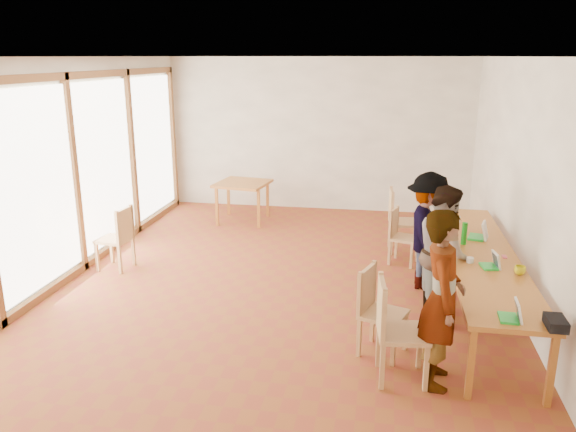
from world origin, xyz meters
name	(u,v)px	position (x,y,z in m)	size (l,w,h in m)	color
ground	(282,282)	(0.00, 0.00, 0.00)	(8.00, 8.00, 0.00)	brown
wall_back	(318,135)	(0.00, 4.00, 1.50)	(6.00, 0.10, 3.00)	white
wall_front	(167,305)	(0.00, -4.00, 1.50)	(6.00, 0.10, 3.00)	white
wall_right	(524,185)	(3.00, 0.00, 1.50)	(0.10, 8.00, 3.00)	white
window_wall	(73,168)	(-2.96, 0.00, 1.50)	(0.10, 8.00, 3.00)	white
ceiling	(281,55)	(0.00, 0.00, 3.02)	(6.00, 8.00, 0.04)	white
communal_table	(480,256)	(2.50, -0.45, 0.70)	(0.80, 4.00, 0.75)	#AE6226
side_table	(243,186)	(-1.26, 2.83, 0.67)	(0.90, 0.90, 0.75)	#AE6226
chair_near	(392,320)	(1.45, -2.16, 0.62)	(0.51, 0.51, 0.54)	tan
chair_mid	(375,301)	(1.28, -1.66, 0.57)	(0.55, 0.55, 0.49)	tan
chair_far	(399,230)	(1.58, 1.08, 0.51)	(0.49, 0.49, 0.44)	tan
chair_empty	(398,214)	(1.56, 1.59, 0.62)	(0.50, 0.50, 0.53)	tan
chair_spare	(120,232)	(-2.40, 0.11, 0.57)	(0.48, 0.48, 0.49)	tan
person_near	(442,299)	(1.89, -2.15, 0.86)	(0.62, 0.41, 1.71)	gray
person_mid	(444,252)	(2.06, -0.64, 0.80)	(0.77, 0.60, 1.59)	gray
person_far	(427,231)	(1.92, 0.20, 0.79)	(1.02, 0.58, 1.57)	gray
laptop_near	(513,314)	(2.50, -2.25, 0.80)	(0.20, 0.23, 0.19)	green
laptop_mid	(492,263)	(2.55, -0.94, 0.80)	(0.22, 0.24, 0.18)	green
laptop_far	(481,234)	(2.57, 0.10, 0.81)	(0.29, 0.31, 0.23)	green
yellow_mug	(520,270)	(2.80, -1.10, 0.80)	(0.12, 0.12, 0.09)	#D1C90D
green_bottle	(464,234)	(2.33, -0.17, 0.89)	(0.07, 0.07, 0.28)	#168117
clear_glass	(458,219)	(2.37, 0.81, 0.80)	(0.07, 0.07, 0.09)	silver
condiment_cup	(470,260)	(2.33, -0.82, 0.78)	(0.08, 0.08, 0.06)	white
pink_phone	(504,257)	(2.74, -0.58, 0.76)	(0.05, 0.10, 0.01)	#D24B60
black_pouch	(556,323)	(2.83, -2.34, 0.80)	(0.16, 0.26, 0.09)	black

